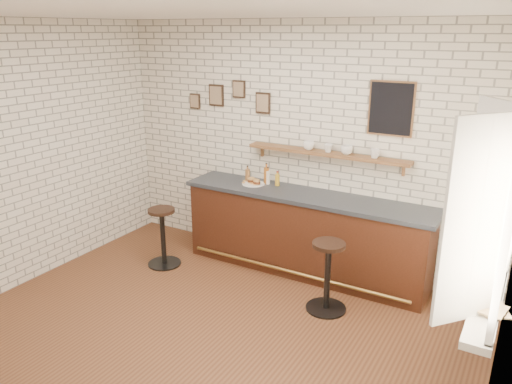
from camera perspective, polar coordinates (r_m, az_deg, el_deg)
ground at (r=5.17m, az=-5.44°, el=-15.74°), size 5.00×5.00×0.00m
bar_counter at (r=6.13m, az=5.60°, el=-4.71°), size 3.10×0.65×1.01m
sandwich_plate at (r=6.29m, az=-0.29°, el=0.95°), size 0.28×0.28×0.01m
ciabatta_sandwich at (r=6.28m, az=-0.22°, el=1.29°), size 0.23×0.17×0.07m
potato_chips at (r=6.30m, az=-0.51°, el=1.04°), size 0.26×0.19×0.00m
bitters_bottle_brown at (r=6.43m, az=-0.97°, el=2.01°), size 0.06×0.06×0.20m
bitters_bottle_white at (r=6.28m, az=1.35°, el=1.72°), size 0.06×0.06×0.22m
bitters_bottle_amber at (r=6.29m, az=1.19°, el=1.92°), size 0.07×0.07×0.27m
condiment_bottle_yellow at (r=6.23m, az=2.45°, el=1.43°), size 0.06×0.06×0.18m
bar_stool_left at (r=6.41m, az=-10.60°, el=-4.86°), size 0.42×0.42×0.75m
bar_stool_right at (r=5.38m, az=8.17°, el=-9.28°), size 0.43×0.43×0.78m
wall_shelf at (r=5.94m, az=8.02°, el=4.36°), size 2.00×0.18×0.18m
shelf_cup_a at (r=6.01m, az=6.04°, el=5.32°), size 0.14×0.14×0.11m
shelf_cup_b at (r=5.92m, az=8.25°, el=4.98°), size 0.14×0.14×0.10m
shelf_cup_c at (r=5.84m, az=10.31°, el=4.75°), size 0.18×0.18×0.11m
shelf_cup_d at (r=5.74m, az=13.41°, el=4.30°), size 0.14×0.14×0.10m
back_wall_decor at (r=5.97m, az=6.98°, el=10.02°), size 2.96×0.02×0.56m
window_sill at (r=4.25m, az=24.91°, el=-11.41°), size 0.20×1.35×0.06m
casement_window at (r=3.96m, az=25.72°, el=-1.76°), size 0.40×1.30×1.56m
book_lower at (r=4.06m, az=24.39°, el=-12.11°), size 0.25×0.28×0.02m
book_upper at (r=4.06m, az=24.45°, el=-11.81°), size 0.20×0.24×0.02m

